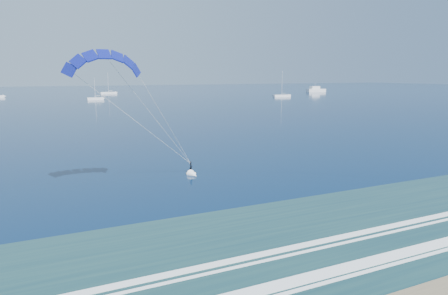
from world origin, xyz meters
name	(u,v)px	position (x,y,z in m)	size (l,w,h in m)	color
kitesurfer_rig	(153,117)	(-7.38, 29.20, 7.81)	(16.81, 9.92, 15.61)	orange
motor_yacht	(316,90)	(160.53, 217.36, 1.59)	(14.59, 3.89, 6.09)	silver
sailboat_2	(95,99)	(7.28, 190.69, 0.68)	(7.57, 2.40, 10.66)	silver
sailboat_3	(109,93)	(23.45, 252.00, 0.69)	(10.06, 2.40, 13.50)	silver
sailboat_4	(282,96)	(104.57, 175.14, 0.70)	(10.49, 2.40, 13.97)	silver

